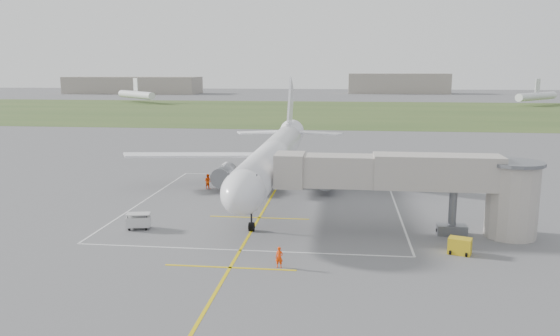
# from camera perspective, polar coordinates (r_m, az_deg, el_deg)

# --- Properties ---
(ground) EXTENTS (700.00, 700.00, 0.00)m
(ground) POSITION_cam_1_polar(r_m,az_deg,el_deg) (64.27, -0.80, -2.85)
(ground) COLOR #515153
(ground) RESTS_ON ground
(grass_strip) EXTENTS (700.00, 120.00, 0.02)m
(grass_strip) POSITION_cam_1_polar(r_m,az_deg,el_deg) (192.77, 4.34, 5.92)
(grass_strip) COLOR #354E22
(grass_strip) RESTS_ON ground
(apron_markings) EXTENTS (28.20, 60.00, 0.01)m
(apron_markings) POSITION_cam_1_polar(r_m,az_deg,el_deg) (58.68, -1.55, -4.13)
(apron_markings) COLOR #DBBC0C
(apron_markings) RESTS_ON ground
(airliner) EXTENTS (38.93, 46.75, 13.52)m
(airliner) POSITION_cam_1_polar(r_m,az_deg,el_deg) (64.15, -0.72, 1.12)
(airliner) COLOR white
(airliner) RESTS_ON ground
(jet_bridge) EXTENTS (23.40, 5.00, 7.20)m
(jet_bridge) POSITION_cam_1_polar(r_m,az_deg,el_deg) (50.08, 15.19, -1.44)
(jet_bridge) COLOR gray
(jet_bridge) RESTS_ON ground
(gpu_unit) EXTENTS (2.04, 1.71, 1.32)m
(gpu_unit) POSITION_cam_1_polar(r_m,az_deg,el_deg) (46.40, 18.27, -7.76)
(gpu_unit) COLOR gold
(gpu_unit) RESTS_ON ground
(baggage_cart) EXTENTS (2.34, 1.66, 1.48)m
(baggage_cart) POSITION_cam_1_polar(r_m,az_deg,el_deg) (52.39, -14.57, -5.38)
(baggage_cart) COLOR #B7B7B7
(baggage_cart) RESTS_ON ground
(ramp_worker_nose) EXTENTS (0.62, 0.44, 1.59)m
(ramp_worker_nose) POSITION_cam_1_polar(r_m,az_deg,el_deg) (41.18, -0.08, -9.32)
(ramp_worker_nose) COLOR #FB3D07
(ramp_worker_nose) RESTS_ON ground
(ramp_worker_wing) EXTENTS (1.13, 1.03, 1.89)m
(ramp_worker_wing) POSITION_cam_1_polar(r_m,az_deg,el_deg) (68.03, -7.54, -1.39)
(ramp_worker_wing) COLOR #FF4E08
(ramp_worker_wing) RESTS_ON ground
(distant_hangars) EXTENTS (345.00, 49.00, 12.00)m
(distant_hangars) POSITION_cam_1_polar(r_m,az_deg,el_deg) (328.28, 2.56, 8.64)
(distant_hangars) COLOR gray
(distant_hangars) RESTS_ON ground
(distant_aircraft) EXTENTS (194.69, 30.73, 8.85)m
(distant_aircraft) POSITION_cam_1_polar(r_m,az_deg,el_deg) (235.71, 5.26, 7.57)
(distant_aircraft) COLOR white
(distant_aircraft) RESTS_ON ground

